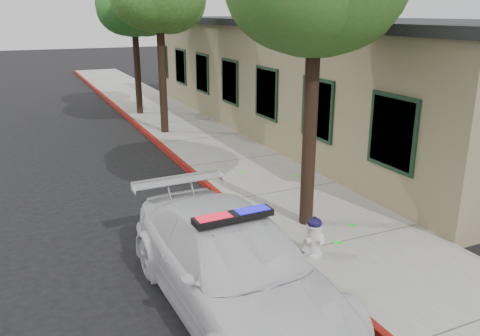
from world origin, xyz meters
name	(u,v)px	position (x,y,z in m)	size (l,w,h in m)	color
ground	(287,261)	(0.00, 0.00, 0.00)	(120.00, 120.00, 0.00)	black
sidewalk	(283,194)	(1.60, 3.00, 0.07)	(3.20, 60.00, 0.15)	gray
red_curb	(227,203)	(0.06, 3.00, 0.08)	(0.14, 60.00, 0.16)	maroon
clapboard_building	(323,75)	(6.69, 9.00, 2.13)	(7.30, 20.89, 4.24)	#847856
police_car	(234,265)	(-1.53, -0.99, 0.76)	(2.31, 5.26, 1.62)	silver
fire_hydrant	(314,236)	(0.42, -0.26, 0.54)	(0.44, 0.38, 0.77)	white
street_tree_far	(135,8)	(0.74, 14.41, 4.64)	(3.36, 3.16, 5.97)	black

